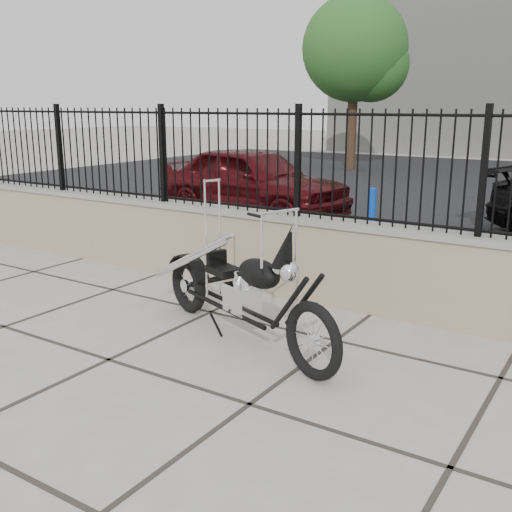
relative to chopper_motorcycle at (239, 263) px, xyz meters
The scene contains 7 objects.
ground_plane 1.52m from the chopper_motorcycle, 52.14° to the right, with size 90.00×90.00×0.00m, color #99968E.
retaining_wall 1.70m from the chopper_motorcycle, 61.25° to the left, with size 14.00×0.36×0.96m, color gray.
iron_fence 1.85m from the chopper_motorcycle, 61.25° to the left, with size 14.00×0.08×1.20m, color black.
chopper_motorcycle is the anchor object (origin of this frame).
car_red 6.68m from the chopper_motorcycle, 122.07° to the left, with size 1.66×4.13×1.41m, color #42090D.
bollard_a 4.25m from the chopper_motorcycle, 95.28° to the left, with size 0.11×0.11×0.95m, color blue.
tree_left 16.69m from the chopper_motorcycle, 110.45° to the left, with size 3.56×3.56×6.01m.
Camera 1 is at (2.27, -3.42, 2.20)m, focal length 42.00 mm.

